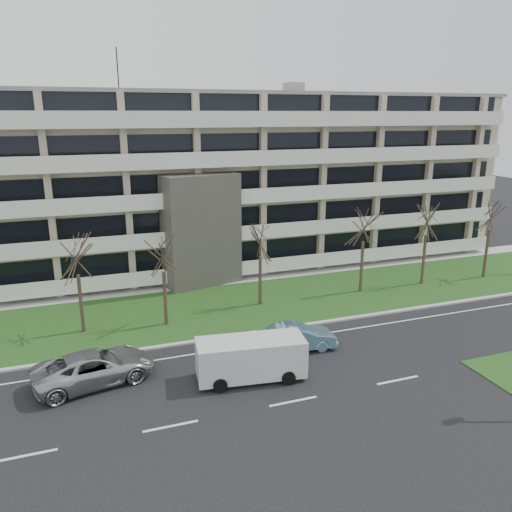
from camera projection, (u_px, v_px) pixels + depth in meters
name	position (u px, v px, depth m)	size (l,w,h in m)	color
ground	(293.00, 401.00, 24.31)	(160.00, 160.00, 0.00)	black
grass_verge	(221.00, 307.00, 36.08)	(90.00, 10.00, 0.06)	#1E4717
curb	(242.00, 334.00, 31.54)	(90.00, 0.35, 0.12)	#B2B2AD
sidewalk	(203.00, 283.00, 41.06)	(90.00, 2.00, 0.08)	#B2B2AD
lane_edge_line	(250.00, 345.00, 30.20)	(90.00, 0.12, 0.01)	white
apartment_building	(183.00, 181.00, 45.14)	(60.50, 15.10, 18.75)	#B6A58D
silver_pickup	(94.00, 367.00, 25.82)	(2.83, 6.13, 1.70)	#A6A8AD
blue_sedan	(297.00, 337.00, 29.52)	(1.62, 4.64, 1.53)	#7CB3D6
white_van	(252.00, 355.00, 26.14)	(5.90, 2.90, 2.20)	silver
tree_2	(76.00, 252.00, 30.56)	(3.45, 3.45, 6.89)	#382B21
tree_3	(163.00, 251.00, 31.70)	(3.29, 3.29, 6.58)	#382B21
tree_4	(260.00, 238.00, 35.22)	(3.26, 3.26, 6.52)	#382B21
tree_5	(364.00, 221.00, 37.71)	(3.64, 3.64, 7.28)	#382B21
tree_6	(428.00, 216.00, 39.50)	(3.68, 3.68, 7.36)	#382B21
tree_7	(492.00, 210.00, 41.08)	(3.75, 3.75, 7.50)	#382B21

